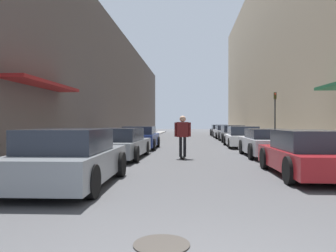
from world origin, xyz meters
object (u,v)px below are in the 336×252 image
Objects in this scene: parked_car_right_0 at (307,154)px; parked_car_right_3 at (232,134)px; parked_car_left_2 at (140,138)px; parked_car_right_2 at (242,137)px; parked_car_left_1 at (121,144)px; parked_car_right_1 at (266,143)px; traffic_light at (275,112)px; skateboarder at (183,132)px; parked_car_left_0 at (70,158)px; parked_car_right_4 at (224,132)px; parked_car_right_5 at (219,131)px; manhole_cover at (162,244)px.

parked_car_right_3 is (0.02, 16.66, 0.00)m from parked_car_right_0.
parked_car_right_2 is (6.08, 1.78, -0.01)m from parked_car_left_2.
parked_car_right_3 is at bearing 63.52° from parked_car_left_1.
traffic_light reaches higher than parked_car_right_1.
skateboarder reaches higher than parked_car_right_1.
parked_car_left_0 is 24.41m from parked_car_right_4.
parked_car_right_0 is 1.08× the size of parked_car_right_1.
parked_car_right_2 is 7.59m from skateboarder.
traffic_light is (8.45, 14.52, 1.57)m from parked_car_left_0.
parked_car_right_5 is 33.01m from manhole_cover.
parked_car_right_5 is at bearing 99.25° from traffic_light.
parked_car_right_0 is 16.66m from parked_car_right_3.
parked_car_left_2 is at bearing 99.89° from manhole_cover.
parked_car_right_1 is at bearing -106.97° from traffic_light.
parked_car_right_3 is (6.13, 18.45, -0.03)m from parked_car_left_0.
traffic_light is at bearing -80.75° from parked_car_right_5.
parked_car_left_2 is 9.64m from parked_car_right_3.
parked_car_right_0 is at bearing -100.40° from traffic_light.
parked_car_right_0 reaches higher than parked_car_right_4.
parked_car_left_1 is 9.97m from manhole_cover.
parked_car_left_1 is at bearing -170.48° from parked_car_right_1.
traffic_light is (2.28, 7.47, 1.62)m from parked_car_right_1.
parked_car_right_5 is at bearing 90.11° from parked_car_right_0.
parked_car_right_3 reaches higher than parked_car_left_1.
parked_car_right_3 is 2.50× the size of skateboarder.
parked_car_right_1 is 5.74× the size of manhole_cover.
manhole_cover is (2.58, -9.61, -0.60)m from parked_car_left_1.
parked_car_left_1 is at bearing -104.78° from parked_car_right_5.
parked_car_right_4 is at bearing 64.14° from parked_car_left_2.
parked_car_left_0 is 1.08× the size of parked_car_right_1.
parked_car_right_1 is at bearing -88.73° from parked_car_right_2.
parked_car_right_0 is at bearing -89.89° from parked_car_right_5.
parked_car_right_1 is 11.28m from manhole_cover.
parked_car_right_2 is at bearing -144.85° from traffic_light.
traffic_light is at bearing 73.03° from parked_car_right_1.
parked_car_right_0 is 0.97× the size of parked_car_right_3.
skateboarder is at bearing -125.11° from traffic_light.
parked_car_right_4 reaches higher than manhole_cover.
parked_car_right_5 reaches higher than manhole_cover.
parked_car_left_2 is 14.00m from parked_car_right_4.
parked_car_right_3 is 0.96× the size of parked_car_right_4.
parked_car_right_4 is at bearing 90.70° from parked_car_right_3.
parked_car_left_0 is 29.83m from parked_car_right_5.
parked_car_right_4 is 17.89m from skateboarder.
parked_car_right_5 is at bearing 90.29° from parked_car_right_1.
parked_car_left_1 is 1.19× the size of parked_car_right_1.
parked_car_right_0 is at bearing 56.29° from manhole_cover.
traffic_light reaches higher than parked_car_right_0.
parked_car_right_5 is 2.25× the size of skateboarder.
parked_car_left_0 is 6.36m from parked_car_right_0.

